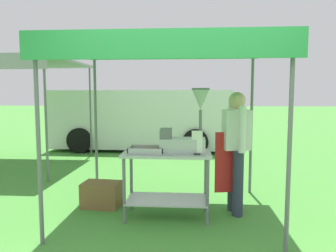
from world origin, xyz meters
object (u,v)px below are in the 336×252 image
at_px(neighbour_tent, 6,64).
at_px(van_white, 142,118).
at_px(menu_sign, 197,144).
at_px(donut_fryer, 186,132).
at_px(vendor, 236,146).
at_px(stall_canopy, 167,52).
at_px(supply_crate, 102,194).
at_px(donut_tray, 147,151).
at_px(donut_cart, 167,171).

bearing_deg(neighbour_tent, van_white, 44.96).
bearing_deg(menu_sign, donut_fryer, 134.73).
relative_size(vendor, van_white, 0.32).
relative_size(stall_canopy, vendor, 1.69).
bearing_deg(van_white, menu_sign, -74.56).
height_order(stall_canopy, supply_crate, stall_canopy).
distance_m(supply_crate, van_white, 5.04).
distance_m(donut_fryer, vendor, 0.72).
relative_size(donut_tray, neighbour_tent, 0.14).
bearing_deg(van_white, donut_fryer, -75.54).
relative_size(donut_tray, donut_fryer, 0.54).
bearing_deg(donut_cart, stall_canopy, 90.00).
bearing_deg(menu_sign, van_white, 105.44).
height_order(supply_crate, neighbour_tent, neighbour_tent).
relative_size(donut_fryer, supply_crate, 1.47).
xyz_separation_m(stall_canopy, donut_tray, (-0.25, -0.14, -1.23)).
bearing_deg(stall_canopy, vendor, 7.51).
bearing_deg(van_white, neighbour_tent, -135.04).
relative_size(menu_sign, vendor, 0.18).
bearing_deg(menu_sign, vendor, 35.21).
distance_m(stall_canopy, vendor, 1.50).
distance_m(donut_fryer, van_white, 5.51).
bearing_deg(donut_cart, neighbour_tent, 143.28).
height_order(donut_cart, vendor, vendor).
distance_m(donut_cart, van_white, 5.45).
xyz_separation_m(donut_tray, supply_crate, (-0.70, 0.37, -0.70)).
bearing_deg(neighbour_tent, supply_crate, -41.44).
bearing_deg(vendor, donut_tray, -167.36).
bearing_deg(supply_crate, stall_canopy, -13.80).
distance_m(menu_sign, vendor, 0.63).
xyz_separation_m(donut_cart, van_white, (-1.13, 5.32, 0.27)).
bearing_deg(donut_tray, van_white, 99.37).
bearing_deg(menu_sign, stall_canopy, 147.08).
distance_m(vendor, supply_crate, 1.98).
height_order(donut_cart, van_white, van_white).
bearing_deg(donut_fryer, donut_tray, -176.54).
bearing_deg(donut_tray, menu_sign, -9.69).
relative_size(stall_canopy, donut_cart, 2.45).
distance_m(donut_tray, vendor, 1.17).
bearing_deg(neighbour_tent, vendor, -29.00).
xyz_separation_m(donut_fryer, supply_crate, (-1.19, 0.34, -0.94)).
height_order(donut_fryer, van_white, van_white).
bearing_deg(neighbour_tent, stall_canopy, -35.73).
distance_m(donut_cart, donut_fryer, 0.56).
height_order(menu_sign, neighbour_tent, neighbour_tent).
bearing_deg(neighbour_tent, donut_fryer, -35.09).
height_order(donut_fryer, vendor, donut_fryer).
distance_m(stall_canopy, van_white, 5.48).
bearing_deg(stall_canopy, menu_sign, -32.92).
xyz_separation_m(stall_canopy, supply_crate, (-0.95, 0.23, -1.93)).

